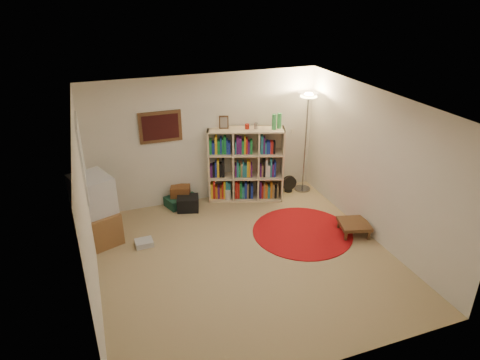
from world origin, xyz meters
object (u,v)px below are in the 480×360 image
Objects in this scene: bookshelf at (245,165)px; floor_fan at (289,184)px; floor_lamp at (308,110)px; side_table at (354,224)px; suitcase at (181,200)px; tv_stand at (95,210)px.

floor_fan is (0.96, -0.06, -0.53)m from bookshelf.
side_table is (0.02, -1.87, -1.53)m from floor_lamp.
side_table is at bearing -57.74° from suitcase.
floor_fan is at bearing -12.44° from tv_stand.
tv_stand reaches higher than side_table.
side_table is at bearing -75.24° from floor_fan.
bookshelf is 0.85× the size of floor_lamp.
suitcase is 1.10× the size of side_table.
suitcase is (-2.24, 0.21, -0.09)m from floor_fan.
floor_lamp is at bearing -23.63° from suitcase.
floor_lamp reaches higher than tv_stand.
tv_stand is at bearing -172.73° from floor_lamp.
floor_lamp is 1.76× the size of tv_stand.
side_table is (0.34, -1.87, 0.01)m from floor_fan.
suitcase is (-1.28, 0.14, -0.62)m from bookshelf.
bookshelf is 4.94× the size of floor_fan.
floor_fan is 0.53× the size of suitcase.
bookshelf is at bearing -8.58° from tv_stand.
floor_lamp reaches higher than suitcase.
floor_fan reaches higher than suitcase.
bookshelf reaches higher than tv_stand.
tv_stand is 1.82m from suitcase.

